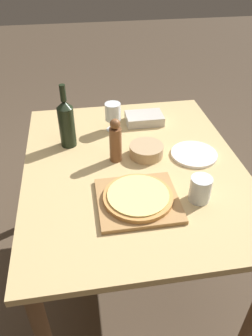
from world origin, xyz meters
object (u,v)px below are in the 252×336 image
Objects in this scene: pizza at (138,196)px; wine_glass at (113,112)px; pepper_mill at (115,141)px; small_bowl at (146,151)px; wine_bottle at (66,123)px.

pizza is 0.58m from wine_glass.
small_bowl is (0.15, 0.01, -0.07)m from pepper_mill.
pepper_mill is at bearing -94.85° from wine_glass.
wine_bottle reaches higher than pizza.
wine_bottle is at bearing 156.94° from small_bowl.
wine_glass is (-0.02, 0.57, 0.07)m from pizza.
wine_glass is at bearing 85.15° from pepper_mill.
pizza is 0.31m from pepper_mill.
wine_glass is (0.02, 0.27, 0.00)m from pepper_mill.
small_bowl is (0.36, -0.15, -0.10)m from wine_bottle.
wine_bottle is at bearing 119.16° from pizza.
small_bowl reaches higher than pizza.
wine_bottle is 0.26m from wine_glass.
wine_bottle reaches higher than pepper_mill.
pepper_mill reaches higher than pizza.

